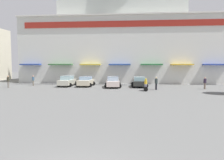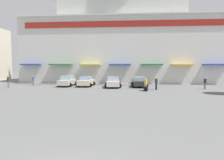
% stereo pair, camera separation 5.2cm
% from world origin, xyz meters
% --- Properties ---
extents(ground_plane, '(128.00, 128.00, 0.00)m').
position_xyz_m(ground_plane, '(0.00, 13.00, 0.00)').
color(ground_plane, '#60605F').
extents(colonial_building, '(35.53, 15.13, 21.27)m').
position_xyz_m(colonial_building, '(0.00, 35.50, 9.23)').
color(colonial_building, silver).
rests_on(colonial_building, ground).
extents(parked_car_0, '(2.26, 4.47, 1.55)m').
position_xyz_m(parked_car_0, '(-7.65, 25.42, 0.77)').
color(parked_car_0, beige).
rests_on(parked_car_0, ground).
extents(parked_car_1, '(2.37, 4.15, 1.45)m').
position_xyz_m(parked_car_1, '(-4.83, 25.37, 0.74)').
color(parked_car_1, beige).
rests_on(parked_car_1, ground).
extents(parked_car_2, '(2.58, 4.55, 1.51)m').
position_xyz_m(parked_car_2, '(-0.75, 24.43, 0.76)').
color(parked_car_2, beige).
rests_on(parked_car_2, ground).
extents(parked_car_3, '(2.36, 4.26, 1.45)m').
position_xyz_m(parked_car_3, '(2.99, 25.31, 0.73)').
color(parked_car_3, '#2C2D2B').
rests_on(parked_car_3, ground).
extents(scooter_rider_5, '(0.58, 1.42, 1.52)m').
position_xyz_m(scooter_rider_5, '(3.58, 20.83, 0.63)').
color(scooter_rider_5, black).
rests_on(scooter_rider_5, ground).
extents(pedestrian_1, '(0.43, 0.43, 1.56)m').
position_xyz_m(pedestrian_1, '(-12.94, 25.46, 0.90)').
color(pedestrian_1, '#706758').
rests_on(pedestrian_1, ground).
extents(pedestrian_2, '(0.49, 0.49, 1.69)m').
position_xyz_m(pedestrian_2, '(-15.06, 22.42, 0.97)').
color(pedestrian_2, slate).
rests_on(pedestrian_2, ground).
extents(pedestrian_3, '(0.54, 0.54, 1.63)m').
position_xyz_m(pedestrian_3, '(4.98, 21.94, 0.91)').
color(pedestrian_3, black).
rests_on(pedestrian_3, ground).
extents(pedestrian_4, '(0.42, 0.42, 1.58)m').
position_xyz_m(pedestrian_4, '(11.38, 23.17, 0.90)').
color(pedestrian_4, '#786457').
rests_on(pedestrian_4, ground).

